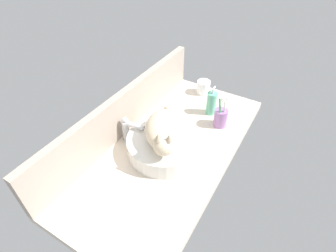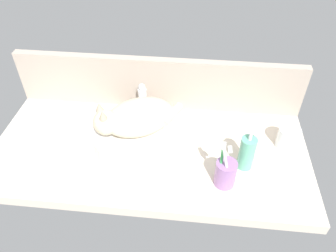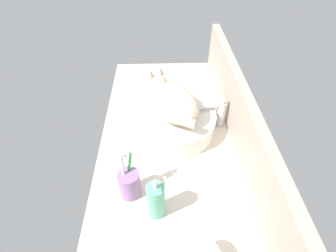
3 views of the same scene
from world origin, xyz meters
TOP-DOWN VIEW (x-y plane):
  - ground_plane at (0.00, 0.00)cm, footprint 117.40×55.63cm
  - backsplash_panel at (0.00, 26.02)cm, footprint 117.40×3.60cm
  - sink_basin at (-3.32, 0.99)cm, footprint 34.74×34.74cm
  - cat at (-4.47, 0.24)cm, footprint 30.14×27.17cm
  - faucet at (-5.79, 20.09)cm, footprint 4.17×11.86cm
  - soap_dispenser at (34.60, -5.77)cm, footprint 5.42×5.42cm
  - toothbrush_cup at (27.28, -14.25)cm, footprint 6.96×6.96cm
  - water_glass at (50.91, 6.23)cm, footprint 7.98×7.98cm

SIDE VIEW (x-z plane):
  - ground_plane at x=0.00cm, z-range -4.00..0.00cm
  - water_glass at x=50.91cm, z-range -0.49..7.60cm
  - sink_basin at x=-3.32cm, z-range 0.00..8.15cm
  - toothbrush_cup at x=27.28cm, z-range -4.18..14.53cm
  - soap_dispenser at x=34.60cm, z-range -1.51..14.69cm
  - faucet at x=-5.79cm, z-range 0.50..14.10cm
  - backsplash_panel at x=0.00cm, z-range 0.00..22.46cm
  - cat at x=-4.47cm, z-range 6.91..20.91cm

